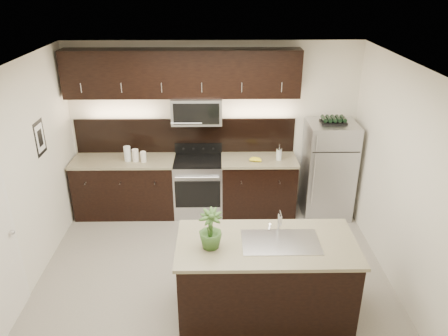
# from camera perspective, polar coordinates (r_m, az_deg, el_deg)

# --- Properties ---
(ground) EXTENTS (4.50, 4.50, 0.00)m
(ground) POSITION_cam_1_polar(r_m,az_deg,el_deg) (5.84, -1.37, -13.95)
(ground) COLOR gray
(ground) RESTS_ON ground
(room_walls) EXTENTS (4.52, 4.02, 2.71)m
(room_walls) POSITION_cam_1_polar(r_m,az_deg,el_deg) (4.94, -2.85, 1.39)
(room_walls) COLOR silver
(room_walls) RESTS_ON ground
(counter_run) EXTENTS (3.51, 0.65, 0.94)m
(counter_run) POSITION_cam_1_polar(r_m,az_deg,el_deg) (7.04, -5.02, -2.34)
(counter_run) COLOR black
(counter_run) RESTS_ON ground
(upper_fixtures) EXTENTS (3.49, 0.40, 1.66)m
(upper_fixtures) POSITION_cam_1_polar(r_m,az_deg,el_deg) (6.61, -5.23, 11.28)
(upper_fixtures) COLOR black
(upper_fixtures) RESTS_ON counter_run
(island) EXTENTS (1.96, 0.96, 0.94)m
(island) POSITION_cam_1_polar(r_m,az_deg,el_deg) (5.09, 5.41, -14.02)
(island) COLOR black
(island) RESTS_ON ground
(sink_faucet) EXTENTS (0.84, 0.50, 0.28)m
(sink_faucet) POSITION_cam_1_polar(r_m,az_deg,el_deg) (4.83, 7.41, -9.37)
(sink_faucet) COLOR silver
(sink_faucet) RESTS_ON island
(refrigerator) EXTENTS (0.74, 0.67, 1.54)m
(refrigerator) POSITION_cam_1_polar(r_m,az_deg,el_deg) (7.06, 13.44, -0.21)
(refrigerator) COLOR #B2B2B7
(refrigerator) RESTS_ON ground
(wine_rack) EXTENTS (0.38, 0.24, 0.09)m
(wine_rack) POSITION_cam_1_polar(r_m,az_deg,el_deg) (6.77, 14.11, 6.07)
(wine_rack) COLOR black
(wine_rack) RESTS_ON refrigerator
(plant) EXTENTS (0.28, 0.28, 0.44)m
(plant) POSITION_cam_1_polar(r_m,az_deg,el_deg) (4.60, -1.80, -7.98)
(plant) COLOR #315321
(plant) RESTS_ON island
(canisters) EXTENTS (0.35, 0.14, 0.23)m
(canisters) POSITION_cam_1_polar(r_m,az_deg,el_deg) (6.85, -11.74, 1.69)
(canisters) COLOR silver
(canisters) RESTS_ON counter_run
(french_press) EXTENTS (0.09, 0.09, 0.26)m
(french_press) POSITION_cam_1_polar(r_m,az_deg,el_deg) (6.81, 7.19, 1.82)
(french_press) COLOR silver
(french_press) RESTS_ON counter_run
(bananas) EXTENTS (0.23, 0.19, 0.06)m
(bananas) POSITION_cam_1_polar(r_m,az_deg,el_deg) (6.76, 3.72, 1.20)
(bananas) COLOR yellow
(bananas) RESTS_ON counter_run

